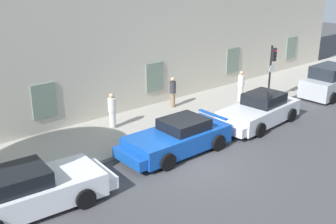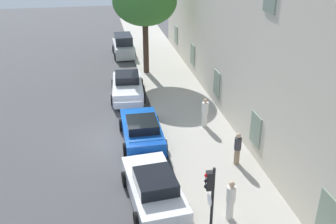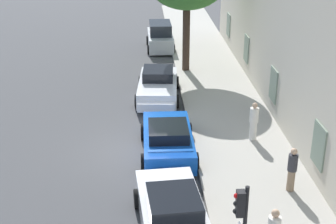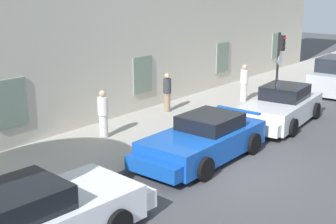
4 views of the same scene
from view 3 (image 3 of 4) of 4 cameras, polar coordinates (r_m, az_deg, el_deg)
ground_plane at (r=19.59m, az=-3.58°, el=-4.56°), size 80.00×80.00×0.00m
sidewalk at (r=19.94m, az=8.61°, el=-4.04°), size 60.00×3.94×0.14m
sportscar_red_lead at (r=24.62m, az=-1.20°, el=2.93°), size 4.91×2.36×1.41m
sportscar_yellow_flank at (r=19.26m, az=-0.05°, el=-3.05°), size 4.66×2.13×1.33m
sportscar_white_middle at (r=14.94m, az=0.41°, el=-11.39°), size 4.83×2.36×1.42m
hatchback_distant at (r=33.41m, az=-0.92°, el=8.75°), size 3.96×1.85×1.81m
traffic_light at (r=11.88m, az=8.58°, el=-12.56°), size 0.44×0.36×3.01m
pedestrian_admiring at (r=20.13m, az=9.99°, el=-1.05°), size 0.51×0.51×1.62m
pedestrian_bystander at (r=16.86m, az=14.30°, el=-6.47°), size 0.45×0.45×1.58m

